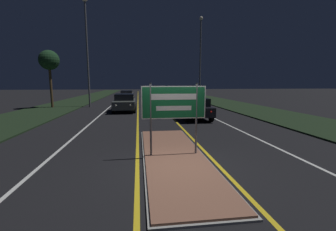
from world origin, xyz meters
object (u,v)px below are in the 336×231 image
(streetlight_right_near, at_px, (200,53))
(car_receding_2, at_px, (177,93))
(highway_sign, at_px, (174,105))
(car_approaching_0, at_px, (125,102))
(car_receding_0, at_px, (194,108))
(car_approaching_1, at_px, (127,95))
(car_receding_1, at_px, (171,98))
(streetlight_left_near, at_px, (87,40))

(streetlight_right_near, relative_size, car_receding_2, 2.31)
(highway_sign, distance_m, car_approaching_0, 13.22)
(car_receding_0, relative_size, car_approaching_1, 0.92)
(car_receding_1, bearing_deg, car_receding_0, -89.21)
(car_receding_2, xyz_separation_m, car_approaching_0, (-7.98, -18.83, 0.05))
(streetlight_left_near, height_order, streetlight_right_near, streetlight_left_near)
(car_receding_2, distance_m, car_approaching_1, 10.81)
(streetlight_left_near, distance_m, car_approaching_0, 8.13)
(highway_sign, height_order, car_receding_1, highway_sign)
(streetlight_left_near, distance_m, car_receding_2, 19.89)
(car_receding_0, distance_m, car_approaching_1, 17.87)
(streetlight_left_near, bearing_deg, streetlight_right_near, 15.08)
(car_receding_1, relative_size, car_receding_2, 1.00)
(streetlight_left_near, bearing_deg, car_approaching_1, 66.91)
(car_receding_0, height_order, car_receding_1, car_receding_0)
(car_receding_2, distance_m, car_approaching_0, 20.45)
(streetlight_left_near, bearing_deg, highway_sign, -69.81)
(streetlight_left_near, relative_size, streetlight_right_near, 1.04)
(highway_sign, relative_size, streetlight_right_near, 0.23)
(highway_sign, distance_m, car_receding_2, 32.30)
(streetlight_left_near, relative_size, car_receding_2, 2.42)
(streetlight_left_near, bearing_deg, car_approaching_0, -46.20)
(streetlight_right_near, bearing_deg, car_receding_1, -157.14)
(car_approaching_0, bearing_deg, highway_sign, -79.50)
(car_receding_1, xyz_separation_m, car_receding_2, (2.99, 13.05, -0.01))
(car_receding_2, bearing_deg, car_approaching_0, -112.96)
(car_receding_1, height_order, car_approaching_1, car_receding_1)
(streetlight_left_near, xyz_separation_m, streetlight_right_near, (12.77, 3.44, -0.62))
(car_receding_1, height_order, car_approaching_0, car_approaching_0)
(streetlight_left_near, height_order, car_receding_2, streetlight_left_near)
(car_approaching_0, bearing_deg, streetlight_left_near, 133.80)
(highway_sign, bearing_deg, car_approaching_1, 96.44)
(car_receding_0, xyz_separation_m, car_approaching_1, (-5.56, 16.98, -0.03))
(car_receding_0, height_order, car_approaching_0, car_approaching_0)
(streetlight_right_near, height_order, car_approaching_1, streetlight_right_near)
(car_receding_0, bearing_deg, streetlight_right_near, 72.98)
(car_approaching_0, bearing_deg, car_receding_1, 49.18)
(highway_sign, xyz_separation_m, car_receding_2, (5.58, 31.80, -1.05))
(car_receding_1, bearing_deg, car_approaching_1, 130.89)
(highway_sign, bearing_deg, car_approaching_0, 100.50)
(highway_sign, relative_size, car_receding_1, 0.54)
(streetlight_right_near, height_order, car_receding_1, streetlight_right_near)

